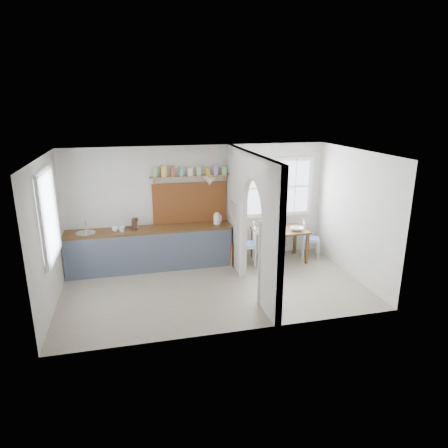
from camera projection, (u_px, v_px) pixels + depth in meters
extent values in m
cube|color=gray|center=(215.00, 288.00, 7.78)|extent=(5.80, 3.20, 0.01)
cube|color=silver|center=(214.00, 154.00, 7.03)|extent=(5.80, 3.20, 0.01)
cube|color=silver|center=(199.00, 204.00, 8.90)|extent=(5.80, 0.01, 2.60)
cube|color=silver|center=(237.00, 254.00, 5.92)|extent=(5.80, 0.01, 2.60)
cube|color=silver|center=(47.00, 236.00, 6.76)|extent=(0.01, 3.20, 2.60)
cube|color=silver|center=(354.00, 214.00, 8.06)|extent=(0.01, 3.20, 2.60)
cube|color=silver|center=(272.00, 242.00, 6.45)|extent=(0.12, 0.80, 2.60)
cube|color=silver|center=(237.00, 209.00, 8.50)|extent=(0.12, 1.20, 2.60)
cube|color=silver|center=(255.00, 183.00, 7.16)|extent=(0.12, 1.20, 1.05)
cube|color=#513215|center=(150.00, 230.00, 8.49)|extent=(3.50, 0.60, 0.05)
cube|color=#545C6E|center=(152.00, 254.00, 8.35)|extent=(3.50, 0.03, 0.85)
cube|color=black|center=(151.00, 249.00, 8.66)|extent=(3.46, 0.45, 0.85)
cylinder|color=silver|center=(86.00, 233.00, 8.19)|extent=(0.40, 0.40, 0.02)
cube|color=brown|center=(190.00, 203.00, 8.81)|extent=(1.65, 0.03, 0.90)
cube|color=#997152|center=(190.00, 176.00, 8.56)|extent=(1.75, 0.20, 0.03)
cube|color=#5FA45C|center=(155.00, 173.00, 8.36)|extent=(0.09, 0.09, 0.18)
cube|color=gold|center=(164.00, 173.00, 8.41)|extent=(0.09, 0.09, 0.18)
cube|color=#A33A25|center=(173.00, 172.00, 8.45)|extent=(0.09, 0.09, 0.18)
cube|color=teal|center=(181.00, 172.00, 8.49)|extent=(0.09, 0.09, 0.18)
cube|color=beige|center=(190.00, 172.00, 8.53)|extent=(0.09, 0.09, 0.18)
cube|color=#8DAC6A|center=(199.00, 171.00, 8.57)|extent=(0.09, 0.09, 0.18)
cube|color=#9D8217|center=(207.00, 171.00, 8.62)|extent=(0.09, 0.09, 0.18)
cube|color=#9972BC|center=(216.00, 171.00, 8.66)|extent=(0.09, 0.09, 0.18)
cube|color=#5FA45C|center=(224.00, 170.00, 8.70)|extent=(0.09, 0.09, 0.18)
cone|color=beige|center=(210.00, 182.00, 8.35)|extent=(0.26, 0.26, 0.16)
cylinder|color=silver|center=(234.00, 203.00, 8.34)|extent=(0.02, 0.50, 0.02)
imported|color=silver|center=(122.00, 229.00, 8.24)|extent=(0.16, 0.16, 0.12)
imported|color=white|center=(115.00, 229.00, 8.28)|extent=(0.18, 0.18, 0.11)
cube|color=black|center=(135.00, 224.00, 8.43)|extent=(0.14, 0.17, 0.23)
cylinder|color=tan|center=(136.00, 225.00, 8.43)|extent=(0.12, 0.12, 0.17)
cube|color=#C42868|center=(231.00, 255.00, 8.74)|extent=(0.02, 0.03, 0.55)
cube|color=#BA7113|center=(232.00, 256.00, 8.71)|extent=(0.02, 0.03, 0.51)
imported|color=white|center=(297.00, 229.00, 8.89)|extent=(0.36, 0.36, 0.07)
imported|color=#62A359|center=(278.00, 229.00, 8.83)|extent=(0.12, 0.12, 0.09)
cylinder|color=black|center=(270.00, 231.00, 8.82)|extent=(0.21, 0.21, 0.01)
imported|color=#5E4469|center=(279.00, 224.00, 9.08)|extent=(0.22, 0.22, 0.18)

